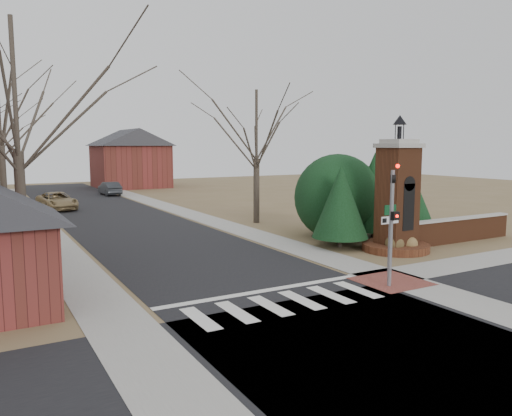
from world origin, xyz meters
TOP-DOWN VIEW (x-y plane):
  - ground at (0.00, 0.00)m, footprint 120.00×120.00m
  - main_street at (0.00, 22.00)m, footprint 8.00×70.00m
  - cross_street at (0.00, -3.00)m, footprint 120.00×8.00m
  - crosswalk_zone at (0.00, 0.80)m, footprint 8.00×2.20m
  - stop_bar at (0.00, 2.30)m, footprint 8.00×0.35m
  - sidewalk_right_main at (5.20, 22.00)m, footprint 2.00×60.00m
  - sidewalk_left at (-5.20, 22.00)m, footprint 2.00×60.00m
  - curb_apron at (4.80, 1.00)m, footprint 2.40×2.40m
  - traffic_signal_pole at (4.30, 0.57)m, footprint 0.28×0.41m
  - sign_post at (5.59, 1.99)m, footprint 0.90×0.07m
  - brick_gate_monument at (9.00, 4.99)m, footprint 3.20×3.20m
  - brick_garden_wall at (13.50, 5.00)m, footprint 7.50×0.50m
  - house_distant_right at (7.99, 47.99)m, footprint 8.80×8.80m
  - evergreen_near at (7.20, 7.00)m, footprint 2.80×2.80m
  - evergreen_mid at (10.50, 8.20)m, footprint 3.40×3.40m
  - evergreen_far at (12.50, 7.20)m, footprint 2.40×2.40m
  - evergreen_mass at (9.00, 9.50)m, footprint 4.80×4.80m
  - bare_tree_0 at (-7.00, 9.00)m, footprint 8.05×8.05m
  - bare_tree_3 at (7.50, 16.00)m, footprint 7.00×7.00m
  - pickup_truck at (-2.97, 29.55)m, footprint 2.86×5.21m
  - distant_car at (3.40, 39.20)m, footprint 1.61×4.19m
  - dry_shrub_left at (8.54, 4.60)m, footprint 0.90×0.90m
  - dry_shrub_right at (9.30, 4.40)m, footprint 0.78×0.78m

SIDE VIEW (x-z plane):
  - ground at x=0.00m, z-range 0.00..0.00m
  - main_street at x=0.00m, z-range 0.00..0.01m
  - cross_street at x=0.00m, z-range 0.00..0.01m
  - crosswalk_zone at x=0.00m, z-range 0.00..0.02m
  - stop_bar at x=0.00m, z-range 0.00..0.02m
  - sidewalk_right_main at x=5.20m, z-range 0.00..0.02m
  - sidewalk_left at x=-5.20m, z-range 0.00..0.02m
  - curb_apron at x=4.80m, z-range 0.00..0.02m
  - dry_shrub_right at x=9.30m, z-range 0.00..0.78m
  - dry_shrub_left at x=8.54m, z-range 0.00..0.90m
  - brick_garden_wall at x=13.50m, z-range 0.01..1.31m
  - distant_car at x=3.40m, z-range 0.00..1.36m
  - pickup_truck at x=-2.97m, z-range 0.00..1.38m
  - evergreen_far at x=12.50m, z-range 0.25..3.55m
  - sign_post at x=5.59m, z-range 0.57..3.32m
  - brick_gate_monument at x=9.00m, z-range -1.07..5.40m
  - evergreen_near at x=7.20m, z-range 0.25..4.35m
  - evergreen_mass at x=9.00m, z-range 0.00..4.80m
  - traffic_signal_pole at x=4.30m, z-range 0.34..4.84m
  - evergreen_mid at x=10.50m, z-range 0.25..4.95m
  - house_distant_right at x=7.99m, z-range 0.00..7.30m
  - bare_tree_3 at x=7.50m, z-range 1.84..11.54m
  - bare_tree_0 at x=-7.00m, z-range 2.12..13.27m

